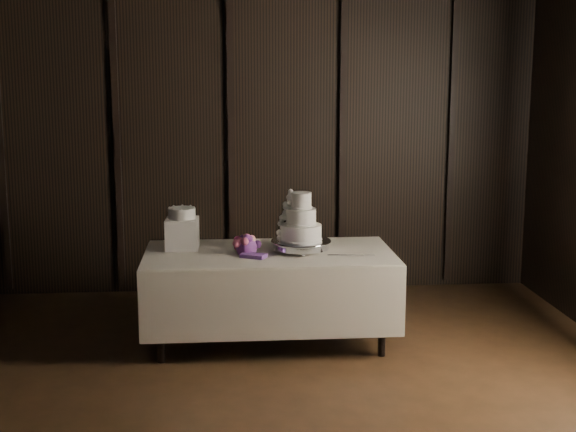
% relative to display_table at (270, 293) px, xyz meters
% --- Properties ---
extents(room, '(6.08, 7.08, 3.08)m').
position_rel_display_table_xyz_m(room, '(-0.28, -1.86, 1.08)').
color(room, black).
rests_on(room, ground).
extents(display_table, '(1.99, 1.04, 0.76)m').
position_rel_display_table_xyz_m(display_table, '(0.00, 0.00, 0.00)').
color(display_table, silver).
rests_on(display_table, ground).
extents(cake_stand, '(0.59, 0.59, 0.09)m').
position_rel_display_table_xyz_m(cake_stand, '(0.25, -0.01, 0.39)').
color(cake_stand, silver).
rests_on(cake_stand, display_table).
extents(wedding_cake, '(0.37, 0.33, 0.39)m').
position_rel_display_table_xyz_m(wedding_cake, '(0.23, -0.02, 0.59)').
color(wedding_cake, white).
rests_on(wedding_cake, cake_stand).
extents(bouquet, '(0.46, 0.50, 0.19)m').
position_rel_display_table_xyz_m(bouquet, '(-0.18, -0.06, 0.41)').
color(bouquet, '#D2577A').
rests_on(bouquet, display_table).
extents(box_pedestal, '(0.27, 0.27, 0.25)m').
position_rel_display_table_xyz_m(box_pedestal, '(-0.70, 0.17, 0.47)').
color(box_pedestal, white).
rests_on(box_pedestal, display_table).
extents(small_cake, '(0.29, 0.29, 0.09)m').
position_rel_display_table_xyz_m(small_cake, '(-0.70, 0.17, 0.64)').
color(small_cake, white).
rests_on(small_cake, box_pedestal).
extents(cake_knife, '(0.37, 0.06, 0.01)m').
position_rel_display_table_xyz_m(cake_knife, '(0.58, -0.19, 0.35)').
color(cake_knife, silver).
rests_on(cake_knife, display_table).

